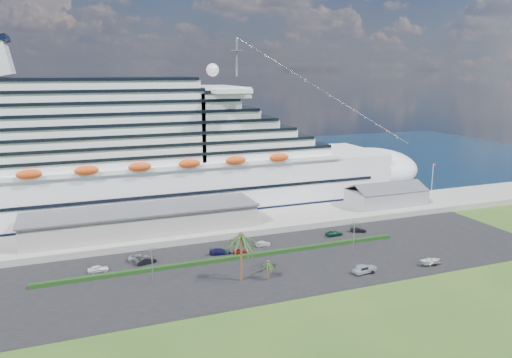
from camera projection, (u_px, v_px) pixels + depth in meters
name	position (u px, v px, depth m)	size (l,w,h in m)	color
ground	(292.00, 281.00, 105.89)	(420.00, 420.00, 0.00)	#274E1A
asphalt_lot	(272.00, 263.00, 115.90)	(140.00, 38.00, 0.12)	black
wharf	(232.00, 224.00, 142.14)	(240.00, 20.00, 1.80)	gray
water	(169.00, 170.00, 224.32)	(420.00, 160.00, 0.02)	black
cruise_ship	(140.00, 161.00, 153.04)	(191.00, 38.00, 54.00)	silver
terminal_building	(143.00, 220.00, 132.44)	(61.00, 15.00, 6.30)	gray
port_shed	(386.00, 196.00, 159.74)	(24.00, 12.31, 7.37)	gray
flagpole	(432.00, 180.00, 165.28)	(1.08, 0.16, 12.00)	silver
hedge	(232.00, 258.00, 117.52)	(88.00, 1.10, 0.90)	#133311
lamp_post_left	(152.00, 262.00, 102.16)	(1.60, 0.35, 8.27)	gray
lamp_post_right	(354.00, 235.00, 119.09)	(1.60, 0.35, 8.27)	gray
palm_tall	(241.00, 240.00, 104.04)	(8.82, 8.82, 11.13)	#47301E
palm_short	(268.00, 264.00, 105.80)	(3.53, 3.53, 4.56)	#47301E
parked_car_0	(98.00, 269.00, 110.42)	(1.76, 4.38, 1.49)	white
parked_car_1	(146.00, 261.00, 115.07)	(1.63, 4.67, 1.54)	black
parked_car_2	(140.00, 258.00, 116.79)	(2.43, 5.27, 1.46)	gray
parked_car_3	(220.00, 251.00, 121.08)	(2.06, 5.07, 1.47)	#161345
parked_car_4	(240.00, 251.00, 121.43)	(1.46, 3.63, 1.24)	maroon
parked_car_5	(263.00, 244.00, 126.55)	(1.32, 3.80, 1.25)	#A5A7AC
parked_car_6	(334.00, 233.00, 134.71)	(2.21, 4.80, 1.33)	#0E3825
parked_car_7	(358.00, 230.00, 137.81)	(1.82, 4.46, 1.30)	black
pickup_truck	(364.00, 269.00, 109.51)	(5.37, 2.43, 1.84)	black
boat_trailer	(431.00, 261.00, 114.21)	(5.76, 3.77, 1.65)	gray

